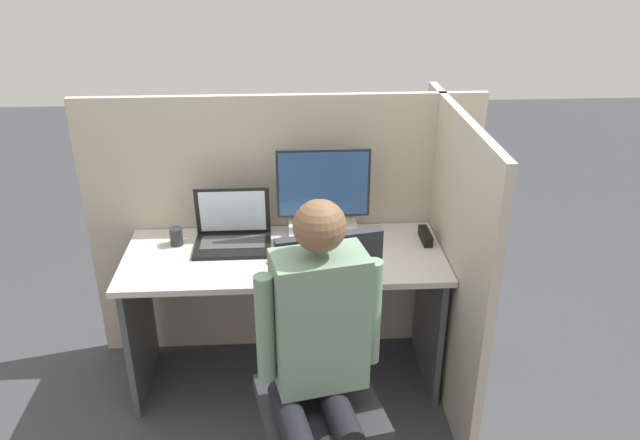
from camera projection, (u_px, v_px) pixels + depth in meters
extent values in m
plane|color=#3D3D42|center=(288.00, 419.00, 3.06)|extent=(12.00, 12.00, 0.00)
cube|color=#B7AD99|center=(284.00, 229.00, 3.32)|extent=(2.04, 0.04, 1.45)
cube|color=#B7AD99|center=(450.00, 261.00, 3.01)|extent=(0.04, 1.24, 1.45)
cube|color=beige|center=(284.00, 257.00, 3.02)|extent=(1.54, 0.62, 0.03)
cube|color=#4C4C51|center=(140.00, 326.00, 3.14)|extent=(0.03, 0.53, 0.72)
cube|color=#4C4C51|center=(429.00, 317.00, 3.22)|extent=(0.03, 0.53, 0.72)
cube|color=white|center=(323.00, 232.00, 3.16)|extent=(0.35, 0.20, 0.06)
cylinder|color=#232328|center=(323.00, 226.00, 3.14)|extent=(0.19, 0.19, 0.01)
cylinder|color=#232328|center=(323.00, 219.00, 3.12)|extent=(0.04, 0.04, 0.06)
cube|color=#232328|center=(323.00, 183.00, 3.05)|extent=(0.46, 0.02, 0.35)
cube|color=#2D5184|center=(323.00, 184.00, 3.03)|extent=(0.43, 0.00, 0.33)
cube|color=black|center=(233.00, 246.00, 3.07)|extent=(0.37, 0.25, 0.02)
cube|color=#424242|center=(233.00, 242.00, 3.08)|extent=(0.32, 0.14, 0.00)
cube|color=black|center=(233.00, 211.00, 3.11)|extent=(0.37, 0.03, 0.25)
cube|color=silver|center=(233.00, 211.00, 3.11)|extent=(0.33, 0.03, 0.22)
ellipsoid|color=gray|center=(274.00, 260.00, 2.93)|extent=(0.06, 0.05, 0.03)
cube|color=black|center=(425.00, 236.00, 3.13)|extent=(0.04, 0.16, 0.05)
cone|color=orange|center=(347.00, 267.00, 2.86)|extent=(0.04, 0.12, 0.04)
cylinder|color=green|center=(345.00, 260.00, 2.92)|extent=(0.02, 0.02, 0.02)
cube|color=#2D2D33|center=(320.00, 408.00, 2.49)|extent=(0.54, 0.54, 0.07)
cube|color=#2D2D33|center=(329.00, 301.00, 2.57)|extent=(0.44, 0.14, 0.61)
cylinder|color=black|center=(291.00, 419.00, 2.31)|extent=(0.18, 0.37, 0.11)
cylinder|color=black|center=(338.00, 410.00, 2.35)|extent=(0.18, 0.37, 0.11)
cube|color=gray|center=(320.00, 320.00, 2.31)|extent=(0.37, 0.26, 0.55)
sphere|color=brown|center=(320.00, 226.00, 2.14)|extent=(0.19, 0.19, 0.19)
cylinder|color=gray|center=(265.00, 329.00, 2.26)|extent=(0.07, 0.07, 0.44)
cylinder|color=gray|center=(372.00, 312.00, 2.36)|extent=(0.07, 0.07, 0.44)
cylinder|color=#28282D|center=(176.00, 237.00, 3.08)|extent=(0.06, 0.06, 0.09)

